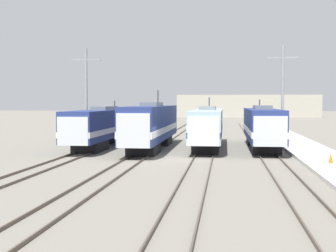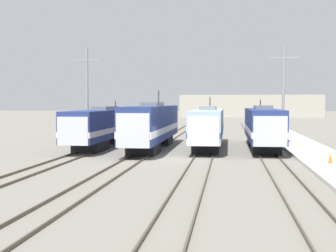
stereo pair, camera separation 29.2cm
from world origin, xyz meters
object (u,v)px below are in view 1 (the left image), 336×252
catenary_tower_left (86,94)px  locomotive_far_right (263,127)px  catenary_tower_right (283,93)px  locomotive_center_right (207,126)px  locomotive_far_left (103,126)px  traffic_cone (331,158)px  locomotive_center_left (151,125)px

catenary_tower_left → locomotive_far_right: bearing=-7.6°
catenary_tower_left → catenary_tower_right: 19.71m
locomotive_center_right → locomotive_far_right: bearing=-5.3°
locomotive_far_left → traffic_cone: (19.10, -12.38, -1.46)m
locomotive_center_left → locomotive_far_right: size_ratio=1.11×
locomotive_center_left → traffic_cone: (13.95, -10.12, -1.64)m
catenary_tower_left → catenary_tower_right: (19.71, 0.00, 0.00)m
locomotive_center_right → locomotive_far_right: size_ratio=1.08×
locomotive_center_left → catenary_tower_right: catenary_tower_right is taller
catenary_tower_left → traffic_cone: (21.30, -13.99, -4.66)m
locomotive_far_left → catenary_tower_right: (17.51, 1.61, 3.21)m
locomotive_far_left → traffic_cone: locomotive_far_left is taller
locomotive_center_left → catenary_tower_right: size_ratio=1.83×
traffic_cone → locomotive_far_left: bearing=147.1°
locomotive_center_left → traffic_cone: size_ratio=26.36×
locomotive_far_left → locomotive_center_left: bearing=-23.7°
locomotive_far_left → catenary_tower_left: 4.21m
locomotive_far_right → catenary_tower_right: 4.44m
locomotive_center_left → catenary_tower_left: bearing=152.2°
locomotive_far_left → locomotive_center_right: size_ratio=1.12×
locomotive_far_left → traffic_cone: bearing=-32.9°
locomotive_far_left → locomotive_far_right: locomotive_far_right is taller
locomotive_center_right → catenary_tower_right: (7.22, 1.86, 3.20)m
locomotive_center_left → traffic_cone: bearing=-36.0°
locomotive_far_left → locomotive_center_left: (5.15, -2.26, 0.19)m
locomotive_far_right → catenary_tower_left: size_ratio=1.65×
traffic_cone → locomotive_center_left: bearing=144.0°
catenary_tower_right → traffic_cone: (1.59, -13.99, -4.66)m
locomotive_center_left → locomotive_far_right: locomotive_center_left is taller
locomotive_center_right → traffic_cone: (8.80, -12.13, -1.46)m
locomotive_center_right → catenary_tower_left: size_ratio=1.78×
locomotive_center_left → traffic_cone: 17.32m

